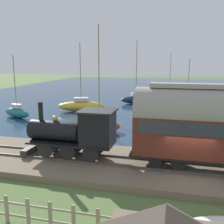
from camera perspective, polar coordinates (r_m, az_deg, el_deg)
name	(u,v)px	position (r m, az deg, el deg)	size (l,w,h in m)	color
ground_plane	(187,179)	(15.34, 16.05, -13.94)	(200.00, 200.00, 0.00)	#516B38
harbor_water	(181,91)	(58.23, 14.75, 4.49)	(80.00, 80.00, 0.01)	navy
rail_embankment	(187,171)	(15.86, 16.01, -12.32)	(5.98, 56.00, 0.51)	#756651
steam_locomotive	(77,131)	(16.27, -7.63, -4.02)	(2.01, 5.92, 3.35)	black
passenger_coach	(222,124)	(15.14, 22.74, -2.37)	(2.38, 9.63, 4.69)	black
sailboat_red	(99,126)	(23.53, -2.76, -3.12)	(2.75, 4.04, 9.38)	#B72D23
sailboat_black	(170,89)	(54.92, 12.43, 4.84)	(1.91, 4.59, 7.92)	black
sailboat_navy	(136,99)	(39.75, 5.22, 2.84)	(3.22, 4.77, 9.25)	#192347
sailboat_green	(187,104)	(37.50, 16.06, 1.79)	(2.89, 5.23, 6.59)	#236B42
sailboat_yellow	(81,106)	(33.68, -6.71, 1.40)	(3.36, 6.18, 8.58)	gold
sailboat_teal	(17,112)	(31.64, -20.00, 0.01)	(2.55, 4.27, 6.96)	#1E707A
rowboat_off_pier	(52,126)	(25.94, -12.86, -3.03)	(2.13, 2.31, 0.31)	beige
rowboat_mid_harbor	(200,137)	(22.84, 18.55, -5.14)	(1.13, 2.86, 0.41)	silver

